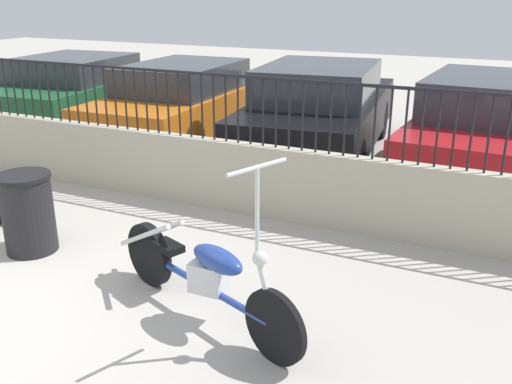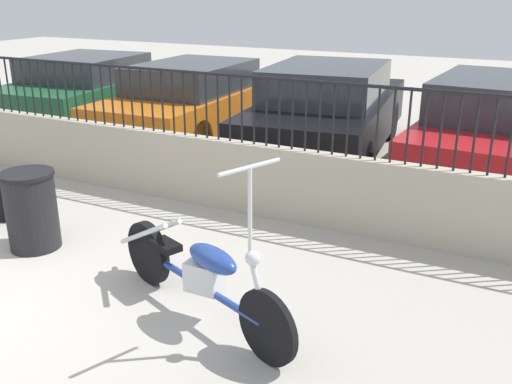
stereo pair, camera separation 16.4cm
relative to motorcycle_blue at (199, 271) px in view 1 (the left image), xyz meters
name	(u,v)px [view 1 (the left image)]	position (x,y,z in m)	size (l,w,h in m)	color
low_wall	(161,165)	(-1.83, 2.18, 0.02)	(10.71, 0.18, 0.83)	#B2A893
fence_railing	(156,92)	(-1.83, 2.18, 0.94)	(10.71, 0.04, 0.77)	black
motorcycle_blue	(199,271)	(0.00, 0.00, 0.00)	(2.08, 0.97, 1.43)	black
trash_bin	(28,213)	(-2.14, 0.32, 0.01)	(0.53, 0.53, 0.81)	black
car_green	(81,90)	(-5.50, 4.94, 0.27)	(2.27, 4.20, 1.30)	black
car_orange	(189,99)	(-3.13, 4.98, 0.27)	(1.90, 4.61, 1.30)	black
car_black	(320,110)	(-0.67, 4.84, 0.32)	(2.25, 4.61, 1.43)	black
car_red	(486,123)	(1.72, 5.13, 0.29)	(1.95, 4.57, 1.37)	black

